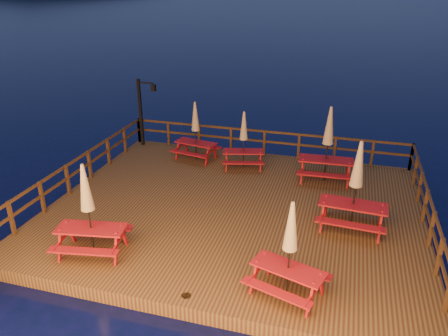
# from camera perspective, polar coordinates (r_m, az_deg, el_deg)

# --- Properties ---
(ground) EXTENTS (500.00, 500.00, 0.00)m
(ground) POSITION_cam_1_polar(r_m,az_deg,el_deg) (14.76, 1.45, -6.44)
(ground) COLOR black
(ground) RESTS_ON ground
(deck) EXTENTS (12.00, 10.00, 0.40)m
(deck) POSITION_cam_1_polar(r_m,az_deg,el_deg) (14.66, 1.45, -5.76)
(deck) COLOR #462316
(deck) RESTS_ON ground
(deck_piles) EXTENTS (11.44, 9.44, 1.40)m
(deck_piles) POSITION_cam_1_polar(r_m,az_deg,el_deg) (14.91, 1.44, -7.44)
(deck_piles) COLOR #3C1F13
(deck_piles) RESTS_ON ground
(railing) EXTENTS (11.80, 9.75, 1.10)m
(railing) POSITION_cam_1_polar(r_m,az_deg,el_deg) (15.78, 3.14, 0.35)
(railing) COLOR #3C1F13
(railing) RESTS_ON deck
(lamp_post) EXTENTS (0.85, 0.18, 3.00)m
(lamp_post) POSITION_cam_1_polar(r_m,az_deg,el_deg) (19.67, -10.49, 7.92)
(lamp_post) COLOR black
(lamp_post) RESTS_ON deck
(picnic_table_0) EXTENTS (2.06, 1.73, 2.84)m
(picnic_table_0) POSITION_cam_1_polar(r_m,az_deg,el_deg) (16.28, 13.40, 3.17)
(picnic_table_0) COLOR maroon
(picnic_table_0) RESTS_ON deck
(picnic_table_1) EXTENTS (1.89, 1.68, 2.30)m
(picnic_table_1) POSITION_cam_1_polar(r_m,az_deg,el_deg) (17.12, 2.58, 3.82)
(picnic_table_1) COLOR maroon
(picnic_table_1) RESTS_ON deck
(picnic_table_2) EXTENTS (2.10, 1.83, 2.66)m
(picnic_table_2) POSITION_cam_1_polar(r_m,az_deg,el_deg) (12.14, -17.33, -5.10)
(picnic_table_2) COLOR maroon
(picnic_table_2) RESTS_ON deck
(picnic_table_3) EXTENTS (2.10, 1.89, 2.49)m
(picnic_table_3) POSITION_cam_1_polar(r_m,az_deg,el_deg) (10.29, 8.58, -10.32)
(picnic_table_3) COLOR maroon
(picnic_table_3) RESTS_ON deck
(picnic_table_4) EXTENTS (1.95, 1.71, 2.45)m
(picnic_table_4) POSITION_cam_1_polar(r_m,az_deg,el_deg) (17.94, -3.73, 4.99)
(picnic_table_4) COLOR maroon
(picnic_table_4) RESTS_ON deck
(picnic_table_5) EXTENTS (2.08, 1.76, 2.82)m
(picnic_table_5) POSITION_cam_1_polar(r_m,az_deg,el_deg) (13.24, 16.85, -2.14)
(picnic_table_5) COLOR maroon
(picnic_table_5) RESTS_ON deck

